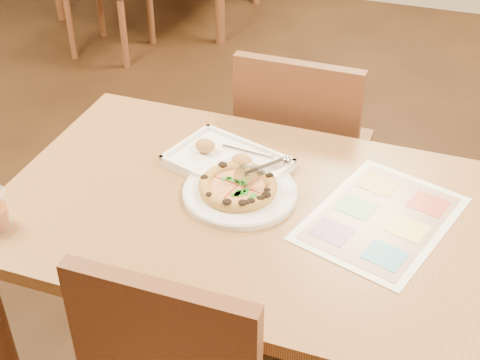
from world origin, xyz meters
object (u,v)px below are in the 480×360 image
(menu, at_px, (381,218))
(plate, at_px, (240,193))
(pizza, at_px, (238,186))
(pizza_cutter, at_px, (260,171))
(dining_table, at_px, (244,229))
(chair_far, at_px, (301,139))
(appetizer_tray, at_px, (227,162))

(menu, bearing_deg, plate, -176.12)
(pizza, distance_m, pizza_cutter, 0.08)
(dining_table, height_order, menu, menu)
(chair_far, relative_size, plate, 1.52)
(dining_table, bearing_deg, pizza, 130.65)
(dining_table, distance_m, pizza_cutter, 0.18)
(dining_table, distance_m, menu, 0.37)
(chair_far, distance_m, plate, 0.59)
(pizza_cutter, relative_size, menu, 0.30)
(pizza, bearing_deg, dining_table, -49.35)
(chair_far, distance_m, appetizer_tray, 0.49)
(menu, bearing_deg, appetizer_tray, 168.87)
(chair_far, bearing_deg, pizza_cutter, 92.75)
(dining_table, relative_size, chair_far, 2.77)
(chair_far, relative_size, appetizer_tray, 1.25)
(chair_far, xyz_separation_m, pizza_cutter, (0.03, -0.55, 0.24))
(dining_table, height_order, appetizer_tray, appetizer_tray)
(menu, bearing_deg, chair_far, 123.18)
(pizza, bearing_deg, pizza_cutter, 16.70)
(pizza_cutter, bearing_deg, menu, -24.88)
(plate, bearing_deg, chair_far, 87.47)
(pizza_cutter, bearing_deg, appetizer_tray, 116.74)
(dining_table, xyz_separation_m, plate, (-0.02, 0.04, 0.09))
(appetizer_tray, bearing_deg, chair_far, 76.72)
(chair_far, height_order, pizza, chair_far)
(dining_table, height_order, chair_far, chair_far)
(plate, relative_size, pizza, 1.45)
(dining_table, xyz_separation_m, menu, (0.35, 0.06, 0.09))
(dining_table, distance_m, pizza, 0.12)
(chair_far, height_order, pizza_cutter, chair_far)
(pizza, distance_m, appetizer_tray, 0.14)
(plate, distance_m, appetizer_tray, 0.14)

